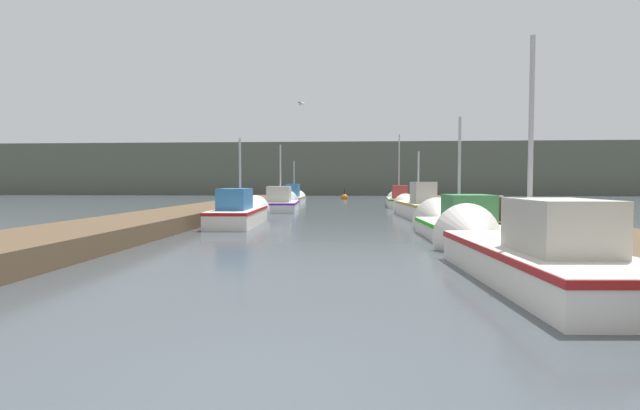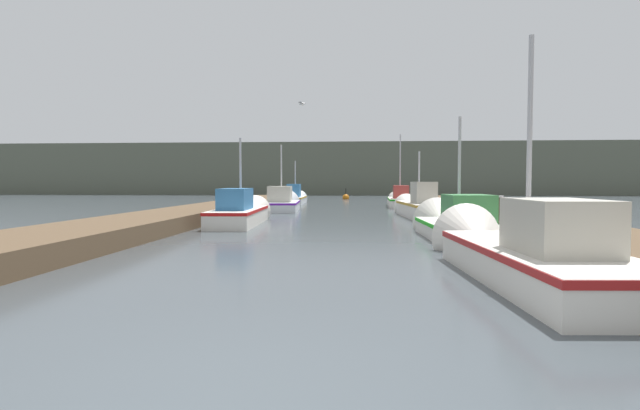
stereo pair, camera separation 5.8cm
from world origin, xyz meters
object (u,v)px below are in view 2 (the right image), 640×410
(fishing_boat_2, at_px, (243,212))
(fishing_boat_1, at_px, (455,225))
(fishing_boat_3, at_px, (418,206))
(fishing_boat_5, at_px, (400,200))
(seagull_lead, at_px, (302,104))
(fishing_boat_4, at_px, (282,203))
(fishing_boat_6, at_px, (296,198))
(fishing_boat_0, at_px, (515,250))
(channel_buoy, at_px, (346,197))
(mooring_piling_1, at_px, (498,217))

(fishing_boat_2, bearing_deg, fishing_boat_1, -33.47)
(fishing_boat_3, bearing_deg, fishing_boat_5, 85.92)
(fishing_boat_5, xyz_separation_m, seagull_lead, (-5.00, -10.22, 4.48))
(fishing_boat_4, xyz_separation_m, fishing_boat_6, (-0.34, 8.57, 0.01))
(fishing_boat_0, xyz_separation_m, fishing_boat_2, (-6.98, 9.71, 0.03))
(fishing_boat_4, relative_size, channel_buoy, 4.92)
(fishing_boat_6, height_order, channel_buoy, fishing_boat_6)
(fishing_boat_2, height_order, seagull_lead, seagull_lead)
(fishing_boat_1, xyz_separation_m, fishing_boat_5, (-0.12, 17.38, 0.06))
(fishing_boat_2, xyz_separation_m, fishing_boat_3, (6.98, 4.10, 0.04))
(fishing_boat_5, bearing_deg, fishing_boat_3, -87.82)
(fishing_boat_5, bearing_deg, fishing_boat_6, 153.20)
(fishing_boat_5, xyz_separation_m, fishing_boat_6, (-7.06, 3.86, -0.00))
(fishing_boat_6, distance_m, channel_buoy, 8.96)
(fishing_boat_4, height_order, fishing_boat_6, fishing_boat_4)
(fishing_boat_1, height_order, fishing_boat_6, fishing_boat_1)
(fishing_boat_2, distance_m, fishing_boat_3, 8.10)
(fishing_boat_0, relative_size, fishing_boat_3, 1.04)
(fishing_boat_0, distance_m, mooring_piling_1, 5.41)
(mooring_piling_1, bearing_deg, fishing_boat_2, 151.48)
(fishing_boat_4, xyz_separation_m, mooring_piling_1, (7.96, -12.92, 0.21))
(fishing_boat_0, distance_m, fishing_boat_1, 5.54)
(fishing_boat_1, relative_size, fishing_boat_5, 0.96)
(fishing_boat_0, bearing_deg, fishing_boat_5, 86.16)
(fishing_boat_0, distance_m, fishing_boat_4, 19.42)
(fishing_boat_4, bearing_deg, fishing_boat_0, -73.30)
(fishing_boat_3, bearing_deg, channel_buoy, 95.52)
(fishing_boat_4, bearing_deg, fishing_boat_5, 31.28)
(mooring_piling_1, xyz_separation_m, channel_buoy, (-4.91, 29.78, -0.43))
(fishing_boat_6, xyz_separation_m, seagull_lead, (2.06, -14.08, 4.48))
(fishing_boat_0, bearing_deg, fishing_boat_1, 85.35)
(fishing_boat_3, xyz_separation_m, fishing_boat_4, (-6.78, 4.39, -0.07))
(fishing_boat_0, height_order, fishing_boat_4, fishing_boat_0)
(fishing_boat_2, relative_size, channel_buoy, 5.75)
(seagull_lead, bearing_deg, fishing_boat_2, -15.51)
(fishing_boat_2, relative_size, seagull_lead, 11.19)
(mooring_piling_1, bearing_deg, seagull_lead, 130.08)
(fishing_boat_3, bearing_deg, seagull_lead, -171.95)
(fishing_boat_1, relative_size, fishing_boat_4, 1.07)
(fishing_boat_2, bearing_deg, fishing_boat_3, 27.61)
(fishing_boat_1, xyz_separation_m, fishing_boat_2, (-7.05, 4.18, 0.08))
(fishing_boat_3, xyz_separation_m, mooring_piling_1, (1.18, -8.54, 0.13))
(fishing_boat_6, bearing_deg, fishing_boat_0, -76.49)
(mooring_piling_1, bearing_deg, fishing_boat_6, 111.11)
(fishing_boat_4, xyz_separation_m, fishing_boat_5, (6.73, 4.71, 0.01))
(fishing_boat_0, relative_size, fishing_boat_4, 1.20)
(mooring_piling_1, height_order, seagull_lead, seagull_lead)
(fishing_boat_1, distance_m, mooring_piling_1, 1.17)
(fishing_boat_3, distance_m, fishing_boat_4, 8.08)
(fishing_boat_4, height_order, fishing_boat_5, fishing_boat_5)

